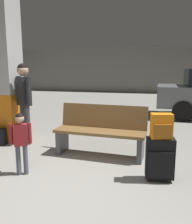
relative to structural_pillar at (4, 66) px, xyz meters
name	(u,v)px	position (x,y,z in m)	size (l,w,h in m)	color
ground_plane	(114,127)	(2.06, 1.83, -1.63)	(18.00, 18.00, 0.10)	gray
garage_back_wall	(138,70)	(2.06, 10.69, -0.18)	(18.00, 0.12, 2.80)	slate
structural_pillar	(4,66)	(0.00, 0.00, 0.00)	(0.57, 0.57, 3.18)	orange
bench	(101,131)	(2.19, -0.48, -1.14)	(1.63, 0.63, 0.89)	brown
suitcase	(160,158)	(3.20, -1.28, -1.26)	(0.40, 0.27, 0.60)	black
backpack_bright	(162,126)	(3.20, -1.28, -0.81)	(0.31, 0.24, 0.34)	orange
child	(21,137)	(1.25, -1.56, -1.01)	(0.28, 0.18, 0.92)	#4C5160
adult	(24,95)	(0.54, -0.20, -0.57)	(0.46, 0.38, 1.63)	#38383D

